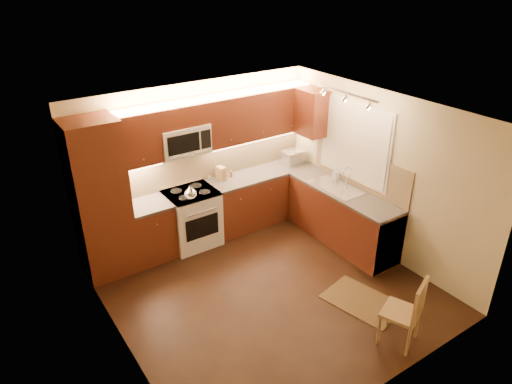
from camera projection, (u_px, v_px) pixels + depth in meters
floor at (269, 290)px, 6.51m from camera, size 4.00×4.00×0.01m
ceiling at (272, 116)px, 5.40m from camera, size 4.00×4.00×0.01m
wall_back at (197, 161)px, 7.44m from camera, size 4.00×0.01×2.50m
wall_front at (393, 294)px, 4.48m from camera, size 4.00×0.01×2.50m
wall_left at (117, 262)px, 4.95m from camera, size 0.01×4.00×2.50m
wall_right at (380, 175)px, 6.96m from camera, size 0.01×4.00×2.50m
pantry at (100, 200)px, 6.43m from camera, size 0.70×0.60×2.30m
base_cab_back_left at (151, 231)px, 7.09m from camera, size 0.62×0.60×0.86m
counter_back_left at (148, 205)px, 6.89m from camera, size 0.62×0.60×0.04m
base_cab_back_right at (261, 197)px, 8.11m from camera, size 1.92×0.60×0.86m
counter_back_right at (261, 173)px, 7.91m from camera, size 1.92×0.60×0.04m
base_cab_right at (342, 217)px, 7.47m from camera, size 0.60×2.00×0.86m
counter_right at (344, 192)px, 7.27m from camera, size 0.60×2.00×0.04m
dishwasher at (375, 237)px, 6.96m from camera, size 0.58×0.60×0.84m
backsplash_back at (216, 159)px, 7.63m from camera, size 3.30×0.02×0.60m
backsplash_right at (360, 169)px, 7.28m from camera, size 0.02×2.00×0.60m
upper_cab_back_left at (137, 138)px, 6.54m from camera, size 0.62×0.35×0.75m
upper_cab_back_right at (257, 114)px, 7.56m from camera, size 1.92×0.35×0.75m
upper_cab_bridge at (181, 115)px, 6.78m from camera, size 0.76×0.35×0.31m
upper_cab_right_corner at (312, 113)px, 7.64m from camera, size 0.35×0.50×0.75m
stove at (192, 218)px, 7.40m from camera, size 0.76×0.65×0.92m
microwave at (183, 140)px, 6.94m from camera, size 0.76×0.38×0.44m
window_frame at (355, 142)px, 7.21m from camera, size 0.03×1.44×1.24m
window_blinds at (354, 142)px, 7.20m from camera, size 0.02×1.36×1.16m
sink at (338, 183)px, 7.34m from camera, size 0.52×0.86×0.15m
faucet at (347, 176)px, 7.40m from camera, size 0.20×0.04×0.30m
track_light_bar at (346, 92)px, 6.50m from camera, size 0.04×1.20×0.03m
kettle at (190, 192)px, 6.95m from camera, size 0.20×0.20×0.21m
toaster_oven at (293, 157)px, 8.21m from camera, size 0.38×0.28×0.23m
knife_block at (221, 173)px, 7.58m from camera, size 0.12×0.17×0.23m
spice_jar_a at (210, 177)px, 7.60m from camera, size 0.06×0.06×0.10m
spice_jar_b at (217, 175)px, 7.69m from camera, size 0.05×0.05×0.09m
spice_jar_c at (228, 176)px, 7.67m from camera, size 0.05×0.05×0.08m
spice_jar_d at (231, 174)px, 7.71m from camera, size 0.05×0.05×0.10m
soap_bottle at (336, 174)px, 7.60m from camera, size 0.10×0.10×0.20m
rug at (362, 301)px, 6.29m from camera, size 0.85×1.10×0.01m
dining_chair at (401, 311)px, 5.45m from camera, size 0.52×0.52×0.91m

